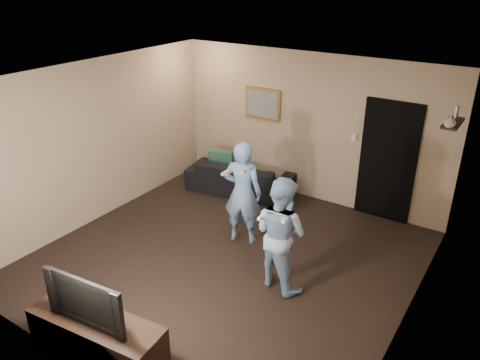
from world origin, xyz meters
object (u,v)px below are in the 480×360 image
Objects in this scene: sofa at (240,177)px; television at (91,297)px; wii_player_left at (243,193)px; tv_console at (98,339)px; wii_player_right at (281,233)px.

television is at bearing 93.55° from sofa.
sofa is 1.80m from wii_player_left.
wii_player_right is at bearing 60.28° from tv_console.
tv_console is 1.53× the size of television.
wii_player_right reaches higher than sofa.
television is at bearing -113.87° from wii_player_right.
sofa is at bearing 133.72° from wii_player_right.
wii_player_left is (-0.03, 2.86, 0.55)m from tv_console.
wii_player_left is 1.20m from wii_player_right.
sofa reaches higher than tv_console.
tv_console is 0.98× the size of wii_player_right.
wii_player_right is (0.98, 2.20, 0.52)m from tv_console.
sofa is 4.42m from television.
television is 2.41m from wii_player_right.
tv_console is at bearing 93.55° from sofa.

